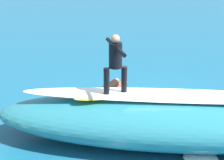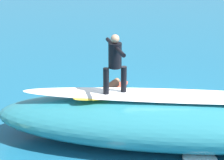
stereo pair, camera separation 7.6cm
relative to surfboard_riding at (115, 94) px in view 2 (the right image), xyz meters
The scene contains 8 objects.
ground_plane 2.13m from the surfboard_riding, 135.52° to the right, with size 120.00×120.00×0.00m, color #196084.
wave_crest 1.73m from the surfboard_riding, 166.75° to the left, with size 9.44×2.59×1.27m, color teal.
wave_foam_lip 1.59m from the surfboard_riding, 166.75° to the left, with size 8.02×0.91×0.08m, color white.
surfboard_riding is the anchor object (origin of this frame).
surfer_riding 0.93m from the surfboard_riding, 135.00° to the left, with size 0.61×1.46×1.54m.
surfboard_paddling 3.31m from the surfboard_riding, 95.73° to the right, with size 2.47×0.57×0.09m, color #E0563D.
surfer_paddling 3.15m from the surfboard_riding, 94.39° to the right, with size 1.21×1.46×0.31m.
foam_patch_far 2.62m from the surfboard_riding, 143.37° to the left, with size 0.84×0.67×0.18m, color white.
Camera 2 is at (2.61, 10.11, 5.24)m, focal length 61.71 mm.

